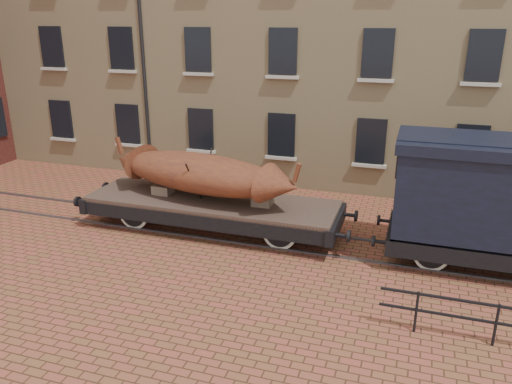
% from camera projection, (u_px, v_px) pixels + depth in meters
% --- Properties ---
extents(ground, '(90.00, 90.00, 0.00)m').
position_uv_depth(ground, '(316.00, 244.00, 15.37)').
color(ground, brown).
extents(warehouse_cream, '(40.00, 10.19, 14.00)m').
position_uv_depth(warehouse_cream, '(440.00, 8.00, 21.14)').
color(warehouse_cream, '#DFBF86').
rests_on(warehouse_cream, ground).
extents(rail_track, '(30.00, 1.52, 0.06)m').
position_uv_depth(rail_track, '(316.00, 243.00, 15.37)').
color(rail_track, '#59595E').
rests_on(rail_track, ground).
extents(flatcar_wagon, '(9.16, 2.48, 1.38)m').
position_uv_depth(flatcar_wagon, '(212.00, 205.00, 16.11)').
color(flatcar_wagon, brown).
rests_on(flatcar_wagon, ground).
extents(iron_boat, '(6.92, 2.97, 1.65)m').
position_uv_depth(iron_boat, '(200.00, 173.00, 15.86)').
color(iron_boat, brown).
rests_on(iron_boat, flatcar_wagon).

